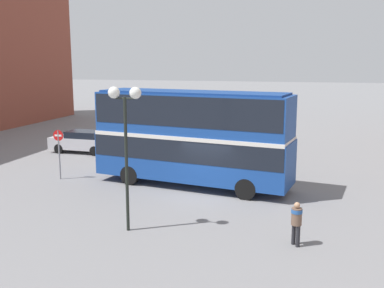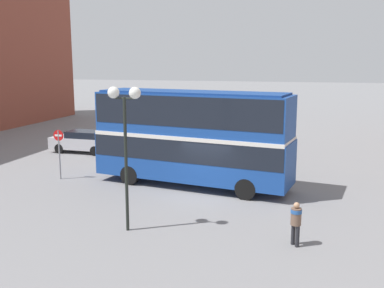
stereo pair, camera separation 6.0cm
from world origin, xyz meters
name	(u,v)px [view 1 (the left image)]	position (x,y,z in m)	size (l,w,h in m)	color
ground_plane	(206,195)	(0.00, 0.00, 0.00)	(240.00, 240.00, 0.00)	slate
double_decker_bus	(192,133)	(-1.09, 1.48, 2.79)	(10.45, 4.12, 4.89)	#194293
pedestrian_foreground	(296,219)	(4.42, -4.99, 0.97)	(0.55, 0.55, 1.58)	#232328
parked_car_kerb_near	(180,126)	(-6.37, 17.15, 0.77)	(4.74, 2.62, 1.53)	silver
parked_car_kerb_far	(83,141)	(-10.76, 7.79, 0.79)	(4.51, 1.94, 1.53)	silver
street_lamp_twin_globe	(125,115)	(-1.83, -5.17, 4.43)	(1.28, 0.44, 5.47)	black
no_entry_sign	(59,147)	(-8.39, 0.87, 1.80)	(0.59, 0.08, 2.72)	gray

